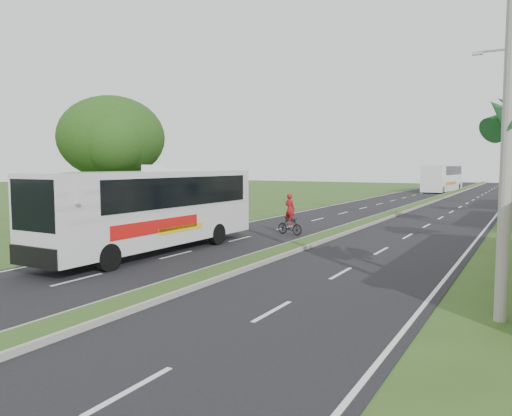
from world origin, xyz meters
The scene contains 10 objects.
ground centered at (0.00, 0.00, 0.00)m, with size 180.00×180.00×0.00m, color #324D1C.
road_asphalt centered at (0.00, 20.00, 0.01)m, with size 14.00×160.00×0.02m, color black.
median_strip centered at (0.00, 20.00, 0.10)m, with size 1.20×160.00×0.18m.
lane_edge_left centered at (-6.70, 20.00, 0.00)m, with size 0.12×160.00×0.01m, color silver.
lane_edge_right centered at (6.70, 20.00, 0.00)m, with size 0.12×160.00×0.01m, color silver.
shade_tree centered at (-12.11, 10.02, 5.03)m, with size 6.30×6.00×7.54m.
utility_pole_a centered at (8.50, 2.00, 5.67)m, with size 1.60×0.28×11.00m.
coach_bus_main centered at (-4.63, 5.06, 2.01)m, with size 2.51×11.36×3.66m.
coach_bus_far centered at (-1.96, 60.56, 2.01)m, with size 3.52×12.35×3.55m.
motorcyclist centered at (-2.00, 12.54, 0.80)m, with size 1.60×0.74×2.18m.
Camera 1 is at (9.11, -10.81, 3.68)m, focal length 35.00 mm.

